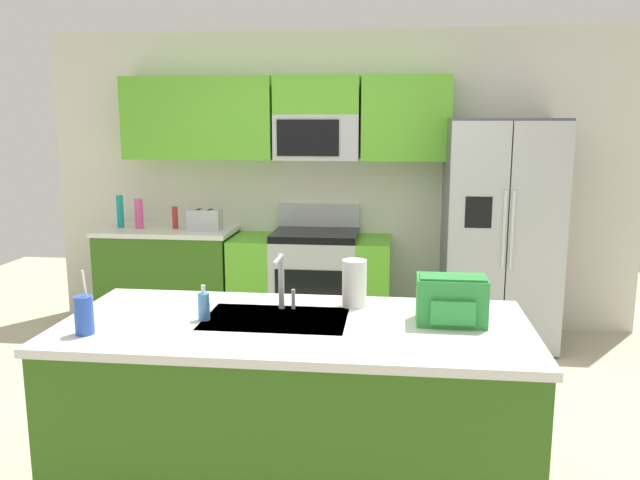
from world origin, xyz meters
TOP-DOWN VIEW (x-y plane):
  - ground_plane at (0.00, 0.00)m, footprint 9.00×9.00m
  - kitchen_wall_unit at (-0.14, 2.08)m, footprint 5.20×0.43m
  - back_counter at (-1.48, 1.80)m, footprint 1.17×0.63m
  - range_oven at (-0.20, 1.80)m, footprint 1.36×0.61m
  - refrigerator at (1.36, 1.73)m, footprint 0.90×0.76m
  - island_counter at (0.05, -0.72)m, footprint 2.20×0.99m
  - toaster at (-1.12, 1.75)m, footprint 0.28×0.16m
  - pepper_mill at (-1.40, 1.80)m, footprint 0.05×0.05m
  - bottle_pink at (-1.72, 1.78)m, footprint 0.07×0.07m
  - bottle_teal at (-1.90, 1.80)m, footprint 0.06×0.06m
  - sink_faucet at (-0.05, -0.52)m, footprint 0.08×0.21m
  - drink_cup_blue at (-0.85, -0.99)m, footprint 0.08×0.08m
  - soap_dispenser at (-0.39, -0.73)m, footprint 0.06×0.06m
  - paper_towel_roll at (0.31, -0.41)m, footprint 0.12×0.12m
  - backpack at (0.77, -0.65)m, footprint 0.32×0.22m

SIDE VIEW (x-z plane):
  - ground_plane at x=0.00m, z-range 0.00..0.00m
  - range_oven at x=-0.20m, z-range -0.11..0.99m
  - back_counter at x=-1.48m, z-range 0.00..0.90m
  - island_counter at x=0.05m, z-range 0.00..0.90m
  - refrigerator at x=1.36m, z-range 0.00..1.85m
  - soap_dispenser at x=-0.39m, z-range 0.88..1.05m
  - drink_cup_blue at x=-0.85m, z-range 0.84..1.13m
  - toaster at x=-1.12m, z-range 0.90..1.08m
  - pepper_mill at x=-1.40m, z-range 0.90..1.09m
  - backpack at x=0.77m, z-range 0.90..1.13m
  - paper_towel_roll at x=0.31m, z-range 0.90..1.14m
  - bottle_pink at x=-1.72m, z-range 0.90..1.16m
  - bottle_teal at x=-1.90m, z-range 0.90..1.19m
  - sink_faucet at x=-0.05m, z-range 0.93..1.21m
  - kitchen_wall_unit at x=-0.14m, z-range 0.17..2.77m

